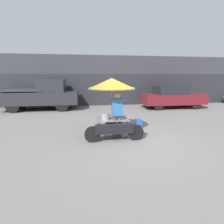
{
  "coord_description": "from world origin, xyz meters",
  "views": [
    {
      "loc": [
        -1.52,
        -5.61,
        2.18
      ],
      "look_at": [
        -0.59,
        0.69,
        0.9
      ],
      "focal_mm": 28.0,
      "sensor_mm": 36.0,
      "label": 1
    }
  ],
  "objects_px": {
    "parked_car": "(172,97)",
    "pickup_truck": "(42,95)",
    "vendor_motorcycle_cart": "(112,92)",
    "vendor_person": "(117,113)"
  },
  "relations": [
    {
      "from": "pickup_truck",
      "to": "vendor_person",
      "type": "bearing_deg",
      "value": -57.16
    },
    {
      "from": "pickup_truck",
      "to": "vendor_motorcycle_cart",
      "type": "bearing_deg",
      "value": -57.1
    },
    {
      "from": "vendor_person",
      "to": "parked_car",
      "type": "height_order",
      "value": "vendor_person"
    },
    {
      "from": "parked_car",
      "to": "pickup_truck",
      "type": "height_order",
      "value": "pickup_truck"
    },
    {
      "from": "vendor_motorcycle_cart",
      "to": "pickup_truck",
      "type": "bearing_deg",
      "value": 122.9
    },
    {
      "from": "parked_car",
      "to": "pickup_truck",
      "type": "relative_size",
      "value": 0.88
    },
    {
      "from": "vendor_motorcycle_cart",
      "to": "vendor_person",
      "type": "xyz_separation_m",
      "value": [
        0.14,
        -0.23,
        -0.72
      ]
    },
    {
      "from": "vendor_motorcycle_cart",
      "to": "parked_car",
      "type": "height_order",
      "value": "vendor_motorcycle_cart"
    },
    {
      "from": "vendor_motorcycle_cart",
      "to": "parked_car",
      "type": "bearing_deg",
      "value": 46.26
    },
    {
      "from": "vendor_motorcycle_cart",
      "to": "pickup_truck",
      "type": "xyz_separation_m",
      "value": [
        -3.84,
        5.94,
        -0.66
      ]
    }
  ]
}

